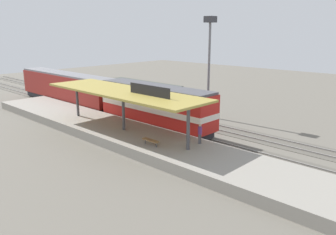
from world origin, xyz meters
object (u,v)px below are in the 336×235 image
platform_bench (151,140)px  person_waiting (200,133)px  locomotive (155,106)px  passenger_carriage_single (66,88)px  light_mast (210,46)px  freight_car (142,96)px

platform_bench → person_waiting: (3.18, -2.63, 0.51)m
locomotive → platform_bench: bearing=-136.9°
person_waiting → passenger_carriage_single: bearing=83.9°
light_mast → freight_car: bearing=111.4°
locomotive → person_waiting: (-2.82, -8.24, -0.56)m
platform_bench → passenger_carriage_single: (6.00, 23.61, 0.97)m
platform_bench → light_mast: 16.15m
locomotive → freight_car: locomotive is taller
locomotive → passenger_carriage_single: locomotive is taller
platform_bench → person_waiting: person_waiting is taller
passenger_carriage_single → person_waiting: size_ratio=11.70×
light_mast → passenger_carriage_single: bearing=112.2°
platform_bench → light_mast: size_ratio=0.15×
platform_bench → person_waiting: size_ratio=0.99×
locomotive → light_mast: light_mast is taller
freight_car → light_mast: (3.20, -8.16, 6.43)m
freight_car → platform_bench: bearing=-129.9°
platform_bench → locomotive: 8.28m
passenger_carriage_single → person_waiting: bearing=-96.1°
locomotive → light_mast: size_ratio=1.23×
freight_car → person_waiting: size_ratio=7.02×
person_waiting → light_mast: bearing=34.0°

